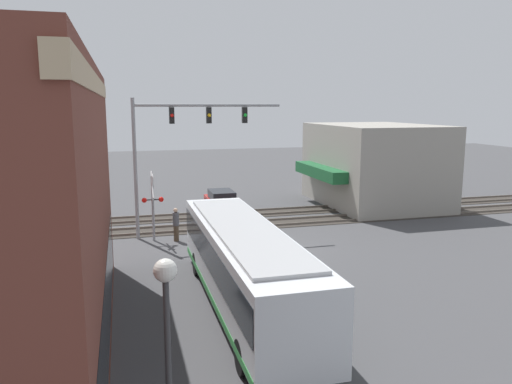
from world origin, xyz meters
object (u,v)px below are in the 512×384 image
at_px(streetlamp, 168,354).
at_px(parked_car_red, 221,201).
at_px(crossing_signal, 153,200).
at_px(pedestrian_at_crossing, 176,224).
at_px(city_bus, 244,263).

height_order(streetlamp, parked_car_red, streetlamp).
bearing_deg(parked_car_red, streetlamp, 166.65).
height_order(crossing_signal, pedestrian_at_crossing, crossing_signal).
bearing_deg(streetlamp, parked_car_red, -13.35).
height_order(crossing_signal, streetlamp, streetlamp).
height_order(parked_car_red, pedestrian_at_crossing, pedestrian_at_crossing).
bearing_deg(crossing_signal, streetlamp, 177.34).
height_order(crossing_signal, parked_car_red, crossing_signal).
bearing_deg(pedestrian_at_crossing, streetlamp, 173.53).
relative_size(crossing_signal, pedestrian_at_crossing, 2.06).
bearing_deg(streetlamp, city_bus, -23.19).
relative_size(streetlamp, parked_car_red, 1.06).
distance_m(city_bus, pedestrian_at_crossing, 10.00).
bearing_deg(parked_car_red, pedestrian_at_crossing, 152.06).
bearing_deg(city_bus, parked_car_red, -8.48).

